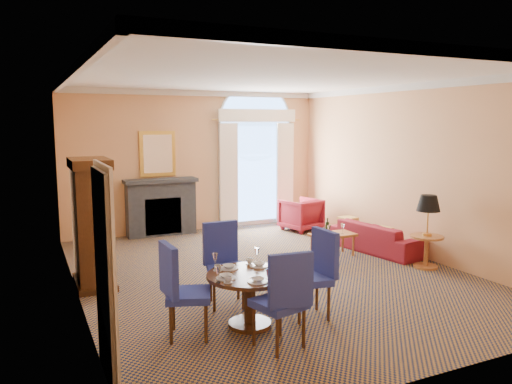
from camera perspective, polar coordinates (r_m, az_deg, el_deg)
name	(u,v)px	position (r m, az deg, el deg)	size (l,w,h in m)	color
ground	(269,273)	(8.45, 1.46, -9.20)	(7.50, 7.50, 0.00)	#141E40
room_envelope	(251,121)	(8.66, -0.63, 8.08)	(6.04, 7.52, 3.45)	tan
armoire	(92,225)	(7.99, -18.23, -3.61)	(0.56, 1.00, 1.96)	#381E0C
dining_table	(250,286)	(6.20, -0.72, -10.69)	(1.06, 1.06, 0.87)	#381E0C
dining_chair_north	(224,258)	(6.95, -3.74, -7.50)	(0.60, 0.60, 1.13)	navy
dining_chair_south	(285,294)	(5.54, 3.28, -11.59)	(0.61, 0.61, 1.13)	navy
dining_chair_east	(317,268)	(6.53, 6.93, -8.57)	(0.58, 0.58, 1.13)	navy
dining_chair_west	(179,285)	(5.90, -8.78, -10.42)	(0.64, 0.64, 1.13)	navy
sofa	(377,237)	(10.02, 13.71, -5.01)	(1.93, 0.75, 0.56)	maroon
armchair	(301,214)	(11.63, 5.14, -2.56)	(0.79, 0.81, 0.74)	maroon
coffee_table	(333,235)	(9.47, 8.74, -4.89)	(0.84, 0.47, 0.74)	#B16835
side_table	(428,222)	(9.04, 19.02, -3.22)	(0.56, 0.56, 1.24)	#B16835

